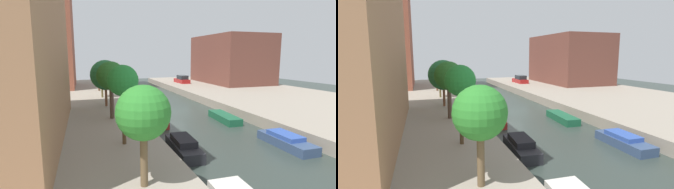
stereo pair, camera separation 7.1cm
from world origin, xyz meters
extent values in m
plane|color=#2D3833|center=(0.00, 0.00, 0.00)|extent=(84.00, 84.00, 0.00)
cube|color=gray|center=(-15.00, 0.00, 0.50)|extent=(20.00, 64.00, 1.00)
cube|color=gray|center=(15.00, 0.00, 0.50)|extent=(20.00, 64.00, 1.00)
cube|color=brown|center=(-16.00, 20.00, 14.43)|extent=(10.00, 12.36, 26.86)
cube|color=brown|center=(18.00, 17.22, 5.56)|extent=(10.00, 15.87, 9.13)
cylinder|color=brown|center=(-7.44, -17.01, 2.15)|extent=(0.32, 0.32, 2.31)
sphere|color=#2B7D2A|center=(-7.44, -17.01, 4.09)|extent=(2.24, 2.24, 2.24)
cylinder|color=#4D3A24|center=(-7.44, -11.74, 2.61)|extent=(0.24, 0.24, 3.23)
sphere|color=#248433|center=(-7.44, -11.74, 4.87)|extent=(1.85, 1.85, 1.85)
cylinder|color=#4E3C30|center=(-7.44, -5.02, 2.40)|extent=(0.35, 0.35, 2.81)
sphere|color=#286B28|center=(-7.44, -5.02, 4.65)|extent=(2.40, 2.40, 2.40)
cylinder|color=brown|center=(-7.44, 0.59, 2.10)|extent=(0.26, 0.26, 2.20)
sphere|color=#246B3A|center=(-7.44, 0.59, 4.30)|extent=(3.13, 3.13, 3.13)
cylinder|color=brown|center=(-7.44, 6.47, 2.16)|extent=(0.24, 0.24, 2.32)
sphere|color=#3D6E38|center=(-7.44, 6.47, 4.17)|extent=(2.43, 2.43, 2.43)
cylinder|color=brown|center=(-7.44, 13.04, 2.21)|extent=(0.32, 0.32, 2.42)
sphere|color=#26702A|center=(-7.44, 13.04, 4.14)|extent=(2.07, 2.07, 2.07)
cube|color=maroon|center=(8.68, 19.51, 1.37)|extent=(1.75, 4.60, 0.74)
cube|color=#1E2328|center=(8.68, 19.17, 2.11)|extent=(1.53, 2.53, 0.74)
cube|color=#232328|center=(-3.65, -11.96, 0.34)|extent=(1.66, 4.30, 0.69)
cube|color=black|center=(-3.65, -11.93, 0.89)|extent=(1.33, 2.39, 0.40)
cube|color=maroon|center=(-3.29, -4.59, 0.31)|extent=(1.54, 4.24, 0.61)
cube|color=gray|center=(-3.29, -4.78, 0.74)|extent=(1.23, 2.36, 0.25)
cube|color=#33476B|center=(-3.31, 4.17, 0.33)|extent=(1.68, 4.11, 0.67)
cube|color=#2D4C9E|center=(-3.31, 4.31, 0.79)|extent=(1.40, 2.27, 0.23)
cube|color=#33476B|center=(-3.38, 10.67, 0.28)|extent=(1.78, 3.55, 0.55)
cube|color=#2D4C9E|center=(-3.38, 10.54, 0.68)|extent=(1.48, 1.97, 0.26)
cube|color=#33476B|center=(3.65, -13.09, 0.31)|extent=(1.56, 4.47, 0.62)
cube|color=#2D4C9E|center=(3.65, -12.98, 0.77)|extent=(1.30, 2.47, 0.31)
cube|color=#195638|center=(3.25, -5.53, 0.33)|extent=(1.68, 4.63, 0.65)
camera|label=1|loc=(-9.61, -26.58, 6.33)|focal=27.04mm
camera|label=2|loc=(-9.54, -26.60, 6.33)|focal=27.04mm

